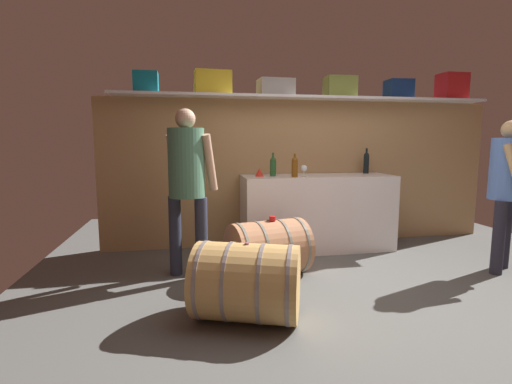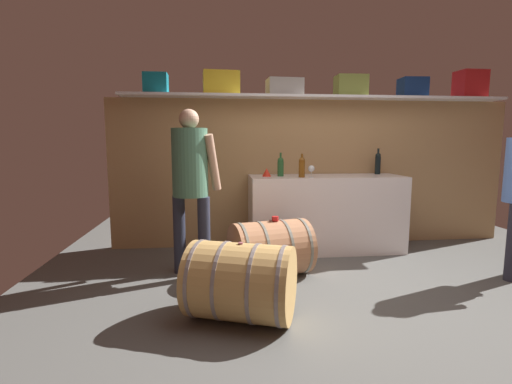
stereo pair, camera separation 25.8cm
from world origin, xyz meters
name	(u,v)px [view 1 (the left image)]	position (x,y,z in m)	size (l,w,h in m)	color
ground_plane	(351,284)	(0.00, 0.53, -0.01)	(6.52, 7.41, 0.02)	#545552
back_wall_panel	(304,173)	(0.00, 2.11, 0.96)	(5.32, 0.10, 1.92)	tan
high_shelf_board	(309,98)	(0.00, 1.96, 1.94)	(4.89, 0.40, 0.03)	white
toolcase_teal	(146,82)	(-2.01, 1.96, 2.07)	(0.28, 0.24, 0.24)	#117489
toolcase_yellow	(213,83)	(-1.23, 1.96, 2.09)	(0.44, 0.26, 0.28)	yellow
toolcase_grey	(276,87)	(-0.44, 1.96, 2.05)	(0.43, 0.29, 0.21)	gray
toolcase_olive	(340,87)	(0.42, 1.96, 2.08)	(0.38, 0.27, 0.26)	olive
toolcase_navy	(398,89)	(1.25, 1.96, 2.07)	(0.32, 0.27, 0.24)	navy
toolcase_red	(452,87)	(2.05, 1.96, 2.13)	(0.35, 0.28, 0.35)	red
work_cabinet	(317,212)	(0.07, 1.73, 0.48)	(1.91, 0.63, 0.96)	white
wine_bottle_dark	(366,162)	(0.80, 1.90, 1.10)	(0.07, 0.07, 0.33)	black
wine_bottle_green	(273,166)	(-0.51, 1.74, 1.08)	(0.08, 0.08, 0.29)	#275B2D
wine_bottle_amber	(295,167)	(-0.29, 1.56, 1.08)	(0.08, 0.08, 0.28)	brown
wine_glass	(304,169)	(-0.17, 1.56, 1.05)	(0.08, 0.08, 0.14)	white
red_funnel	(259,172)	(-0.69, 1.73, 1.01)	(0.11, 0.11, 0.10)	red
wine_barrel_near	(268,248)	(-0.76, 0.88, 0.29)	(0.90, 0.75, 0.59)	#B07752
wine_barrel_far	(247,282)	(-1.13, -0.05, 0.31)	(0.95, 0.83, 0.62)	tan
tasting_cup	(273,218)	(-0.71, 0.88, 0.60)	(0.07, 0.07, 0.04)	red
winemaker_pouring	(507,180)	(1.73, 0.57, 0.98)	(0.52, 0.48, 1.60)	#272633
visitor_tasting	(187,175)	(-1.56, 1.02, 1.04)	(0.54, 0.49, 1.70)	#292C3D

